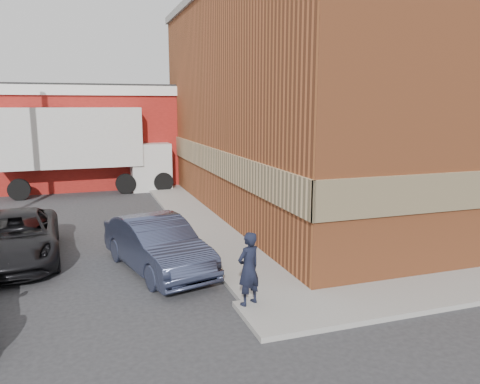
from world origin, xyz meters
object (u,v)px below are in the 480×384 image
object	(u,v)px
brick_building	(361,101)
sedan	(157,245)
man	(249,269)
warehouse	(36,135)
box_truck	(89,144)
suv_a	(15,237)

from	to	relation	value
brick_building	sedan	world-z (taller)	brick_building
brick_building	man	bearing A→B (deg)	-133.24
warehouse	sedan	bearing A→B (deg)	-75.97
sedan	man	bearing A→B (deg)	-78.85
brick_building	box_truck	distance (m)	13.76
suv_a	sedan	bearing A→B (deg)	-32.27
man	suv_a	xyz separation A→B (m)	(-5.31, 5.27, -0.24)
sedan	warehouse	bearing A→B (deg)	89.32
warehouse	suv_a	distance (m)	15.13
warehouse	sedan	xyz separation A→B (m)	(4.28, -17.11, -2.07)
box_truck	suv_a	bearing A→B (deg)	-102.97
sedan	box_truck	size ratio (longest dim) A/B	0.50
warehouse	box_truck	size ratio (longest dim) A/B	1.83
suv_a	box_truck	size ratio (longest dim) A/B	0.57
sedan	suv_a	bearing A→B (deg)	135.95
box_truck	man	bearing A→B (deg)	-80.53
brick_building	sedan	size ratio (longest dim) A/B	4.07
man	suv_a	world-z (taller)	man
man	box_truck	world-z (taller)	box_truck
brick_building	sedan	distance (m)	12.54
man	box_truck	size ratio (longest dim) A/B	0.19
warehouse	suv_a	world-z (taller)	warehouse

